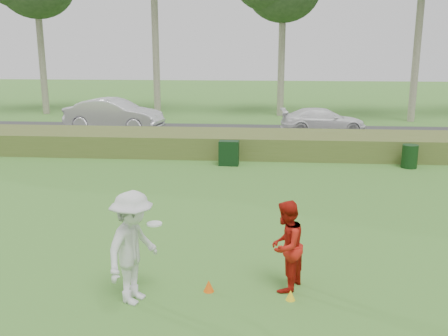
# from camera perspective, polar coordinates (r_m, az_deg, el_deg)

# --- Properties ---
(ground) EXTENTS (120.00, 120.00, 0.00)m
(ground) POSITION_cam_1_polar(r_m,az_deg,el_deg) (10.16, -1.99, -12.54)
(ground) COLOR #367326
(ground) RESTS_ON ground
(reed_strip) EXTENTS (80.00, 3.00, 0.90)m
(reed_strip) POSITION_cam_1_polar(r_m,az_deg,el_deg) (21.46, 1.84, 2.83)
(reed_strip) COLOR #4A5B24
(reed_strip) RESTS_ON ground
(park_road) EXTENTS (80.00, 6.00, 0.06)m
(park_road) POSITION_cam_1_polar(r_m,az_deg,el_deg) (26.45, 2.44, 3.97)
(park_road) COLOR #2D2D2D
(park_road) RESTS_ON ground
(player_white) EXTENTS (1.16, 1.51, 2.06)m
(player_white) POSITION_cam_1_polar(r_m,az_deg,el_deg) (9.07, -10.36, -8.95)
(player_white) COLOR silver
(player_white) RESTS_ON ground
(player_red) EXTENTS (0.95, 1.04, 1.74)m
(player_red) POSITION_cam_1_polar(r_m,az_deg,el_deg) (9.49, 7.07, -8.83)
(player_red) COLOR #B0180F
(player_red) RESTS_ON ground
(cone_orange) EXTENTS (0.20, 0.20, 0.22)m
(cone_orange) POSITION_cam_1_polar(r_m,az_deg,el_deg) (9.65, -1.75, -13.31)
(cone_orange) COLOR #F75A0D
(cone_orange) RESTS_ON ground
(cone_yellow) EXTENTS (0.18, 0.18, 0.19)m
(cone_yellow) POSITION_cam_1_polar(r_m,az_deg,el_deg) (9.43, 7.61, -14.21)
(cone_yellow) COLOR yellow
(cone_yellow) RESTS_ON ground
(utility_cabinet) EXTENTS (0.78, 0.50, 0.96)m
(utility_cabinet) POSITION_cam_1_polar(r_m,az_deg,el_deg) (19.34, 0.57, 1.72)
(utility_cabinet) COLOR black
(utility_cabinet) RESTS_ON ground
(trash_bin) EXTENTS (0.66, 0.66, 0.89)m
(trash_bin) POSITION_cam_1_polar(r_m,az_deg,el_deg) (20.19, 20.45, 1.26)
(trash_bin) COLOR black
(trash_bin) RESTS_ON ground
(car_mid) EXTENTS (5.43, 2.54, 1.72)m
(car_mid) POSITION_cam_1_polar(r_m,az_deg,el_deg) (27.76, -12.45, 5.98)
(car_mid) COLOR silver
(car_mid) RESTS_ON park_road
(car_right) EXTENTS (4.56, 2.10, 1.29)m
(car_right) POSITION_cam_1_polar(r_m,az_deg,el_deg) (26.90, 11.25, 5.34)
(car_right) COLOR white
(car_right) RESTS_ON park_road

